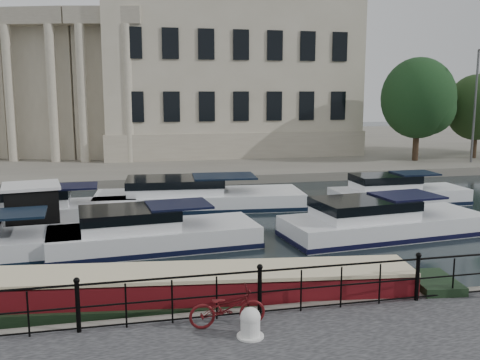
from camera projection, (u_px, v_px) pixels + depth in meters
name	position (u px, v px, depth m)	size (l,w,h in m)	color
ground_plane	(238.00, 301.00, 14.57)	(160.00, 160.00, 0.00)	black
far_bank	(151.00, 147.00, 52.05)	(120.00, 42.00, 0.55)	#6B665B
railing	(260.00, 288.00, 12.21)	(24.14, 0.14, 1.22)	black
civic_building	(141.00, 75.00, 46.59)	(53.55, 31.84, 16.85)	#ADA38C
bicycle	(227.00, 307.00, 11.63)	(0.59, 1.68, 0.88)	#4E0D10
mooring_bollard	(250.00, 323.00, 11.16)	(0.57, 0.57, 0.65)	silver
narrowboat	(201.00, 301.00, 13.60)	(13.63, 3.58, 1.50)	black
harbour_hut	(33.00, 214.00, 20.75)	(3.19, 2.80, 2.18)	#6B665B
cabin_cruisers	(194.00, 219.00, 22.42)	(27.10, 10.45, 1.99)	silver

